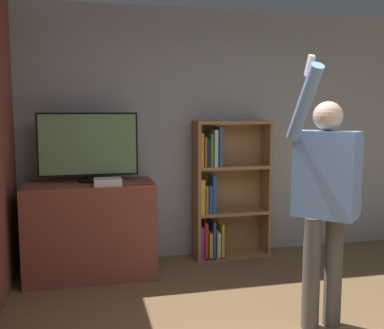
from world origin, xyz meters
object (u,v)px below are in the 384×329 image
at_px(bookshelf, 223,192).
at_px(person, 326,193).
at_px(television, 88,146).

xyz_separation_m(bookshelf, person, (0.24, -1.73, 0.30)).
relative_size(television, bookshelf, 0.64).
bearing_deg(bookshelf, person, -82.20).
height_order(television, bookshelf, television).
bearing_deg(person, television, -176.60).
bearing_deg(bookshelf, television, -173.44).
bearing_deg(television, bookshelf, 6.56).
distance_m(television, person, 2.30).
relative_size(bookshelf, person, 0.76).
relative_size(television, person, 0.48).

